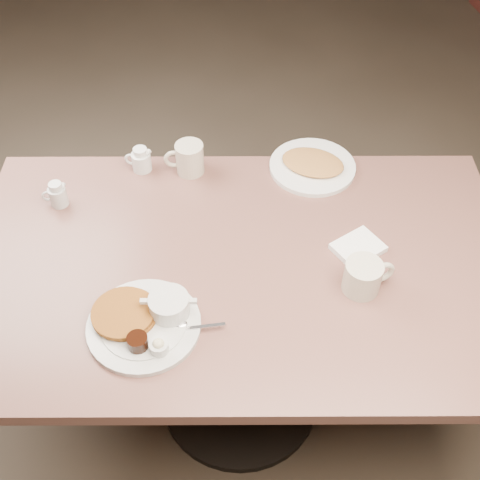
{
  "coord_description": "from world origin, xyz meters",
  "views": [
    {
      "loc": [
        -0.0,
        -1.08,
        2.02
      ],
      "look_at": [
        0.0,
        0.02,
        0.82
      ],
      "focal_mm": 45.79,
      "sensor_mm": 36.0,
      "label": 1
    }
  ],
  "objects_px": {
    "diner_table": "(240,300)",
    "creamer_left": "(57,195)",
    "main_plate": "(146,319)",
    "coffee_mug_far": "(189,158)",
    "coffee_mug_near": "(364,276)",
    "creamer_right": "(141,160)",
    "hash_plate": "(313,165)"
  },
  "relations": [
    {
      "from": "coffee_mug_near",
      "to": "hash_plate",
      "type": "xyz_separation_m",
      "value": [
        -0.09,
        0.48,
        -0.03
      ]
    },
    {
      "from": "coffee_mug_far",
      "to": "creamer_right",
      "type": "bearing_deg",
      "value": 176.4
    },
    {
      "from": "main_plate",
      "to": "coffee_mug_near",
      "type": "bearing_deg",
      "value": 11.73
    },
    {
      "from": "diner_table",
      "to": "coffee_mug_near",
      "type": "bearing_deg",
      "value": -15.14
    },
    {
      "from": "main_plate",
      "to": "diner_table",
      "type": "bearing_deg",
      "value": 40.68
    },
    {
      "from": "coffee_mug_far",
      "to": "creamer_right",
      "type": "xyz_separation_m",
      "value": [
        -0.15,
        0.01,
        -0.01
      ]
    },
    {
      "from": "main_plate",
      "to": "creamer_left",
      "type": "relative_size",
      "value": 4.32
    },
    {
      "from": "coffee_mug_near",
      "to": "coffee_mug_far",
      "type": "bearing_deg",
      "value": 135.52
    },
    {
      "from": "creamer_right",
      "to": "coffee_mug_near",
      "type": "bearing_deg",
      "value": -37.29
    },
    {
      "from": "coffee_mug_near",
      "to": "creamer_left",
      "type": "bearing_deg",
      "value": 159.49
    },
    {
      "from": "main_plate",
      "to": "coffee_mug_near",
      "type": "relative_size",
      "value": 2.32
    },
    {
      "from": "main_plate",
      "to": "coffee_mug_far",
      "type": "xyz_separation_m",
      "value": [
        0.08,
        0.58,
        0.03
      ]
    },
    {
      "from": "diner_table",
      "to": "creamer_left",
      "type": "xyz_separation_m",
      "value": [
        -0.54,
        0.23,
        0.21
      ]
    },
    {
      "from": "diner_table",
      "to": "main_plate",
      "type": "distance_m",
      "value": 0.36
    },
    {
      "from": "coffee_mug_far",
      "to": "creamer_right",
      "type": "height_order",
      "value": "coffee_mug_far"
    },
    {
      "from": "creamer_right",
      "to": "hash_plate",
      "type": "bearing_deg",
      "value": -0.02
    },
    {
      "from": "diner_table",
      "to": "coffee_mug_far",
      "type": "relative_size",
      "value": 11.79
    },
    {
      "from": "diner_table",
      "to": "coffee_mug_far",
      "type": "height_order",
      "value": "coffee_mug_far"
    },
    {
      "from": "creamer_left",
      "to": "creamer_right",
      "type": "relative_size",
      "value": 0.86
    },
    {
      "from": "main_plate",
      "to": "hash_plate",
      "type": "xyz_separation_m",
      "value": [
        0.46,
        0.59,
        -0.01
      ]
    },
    {
      "from": "main_plate",
      "to": "coffee_mug_far",
      "type": "height_order",
      "value": "coffee_mug_far"
    },
    {
      "from": "main_plate",
      "to": "creamer_right",
      "type": "height_order",
      "value": "creamer_right"
    },
    {
      "from": "coffee_mug_near",
      "to": "creamer_left",
      "type": "distance_m",
      "value": 0.91
    },
    {
      "from": "coffee_mug_near",
      "to": "diner_table",
      "type": "bearing_deg",
      "value": 164.86
    },
    {
      "from": "creamer_right",
      "to": "main_plate",
      "type": "bearing_deg",
      "value": -82.98
    },
    {
      "from": "creamer_left",
      "to": "diner_table",
      "type": "bearing_deg",
      "value": -23.54
    },
    {
      "from": "coffee_mug_far",
      "to": "coffee_mug_near",
      "type": "bearing_deg",
      "value": -44.48
    },
    {
      "from": "creamer_right",
      "to": "coffee_mug_far",
      "type": "bearing_deg",
      "value": -3.6
    },
    {
      "from": "creamer_right",
      "to": "hash_plate",
      "type": "xyz_separation_m",
      "value": [
        0.54,
        -0.0,
        -0.02
      ]
    },
    {
      "from": "diner_table",
      "to": "coffee_mug_near",
      "type": "distance_m",
      "value": 0.39
    },
    {
      "from": "main_plate",
      "to": "creamer_right",
      "type": "xyz_separation_m",
      "value": [
        -0.07,
        0.59,
        0.01
      ]
    },
    {
      "from": "main_plate",
      "to": "coffee_mug_far",
      "type": "distance_m",
      "value": 0.59
    }
  ]
}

